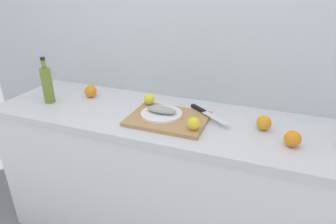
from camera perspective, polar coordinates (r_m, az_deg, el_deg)
back_wall at (r=1.83m, az=2.52°, el=13.48°), size 3.20×0.05×2.50m
kitchen_counter at (r=1.88m, az=-1.19°, el=-13.16°), size 2.00×0.60×0.90m
cutting_board at (r=1.58m, az=-0.00°, el=-1.32°), size 0.42×0.31×0.02m
white_plate at (r=1.60m, az=-1.27°, el=-0.37°), size 0.23×0.23×0.01m
fish_fillet at (r=1.59m, az=-1.28°, el=0.46°), size 0.17×0.07×0.04m
chef_knife at (r=1.63m, az=7.11°, el=0.03°), size 0.25×0.19×0.02m
lemon_0 at (r=1.44m, az=5.05°, el=-2.25°), size 0.06×0.06×0.06m
lemon_1 at (r=1.73m, az=-3.71°, el=2.52°), size 0.07×0.07×0.07m
olive_oil_bottle at (r=1.93m, az=-22.63°, el=5.03°), size 0.06×0.06×0.28m
orange_0 at (r=1.96m, az=-14.96°, el=3.95°), size 0.08×0.08×0.08m
orange_1 at (r=1.45m, az=23.25°, el=-4.86°), size 0.08×0.08×0.08m
orange_2 at (r=1.55m, az=18.30°, el=-2.06°), size 0.07×0.07×0.07m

